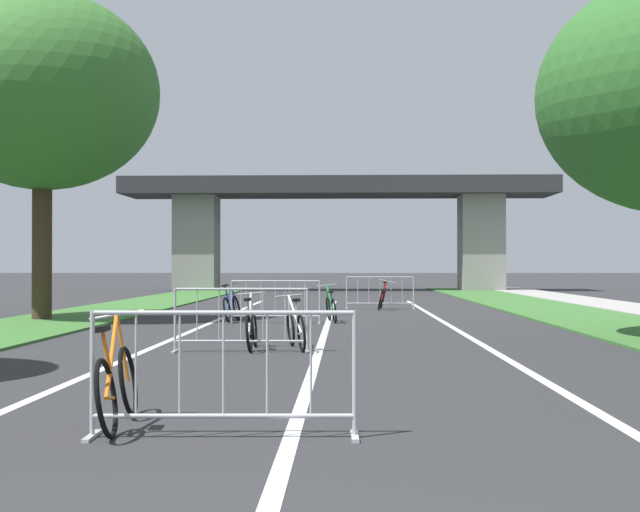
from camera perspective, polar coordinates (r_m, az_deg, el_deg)
name	(u,v)px	position (r m, az deg, el deg)	size (l,w,h in m)	color
grass_verge_left	(95,313)	(25.66, -14.74, -3.71)	(3.18, 54.86, 0.05)	#386B2D
grass_verge_right	(570,314)	(25.42, 16.29, -3.73)	(3.18, 54.86, 0.05)	#386B2D
lane_stripe_center	(325,333)	(18.06, 0.31, -5.11)	(0.14, 31.74, 0.01)	silver
lane_stripe_right_lane	(462,333)	(18.21, 9.44, -5.07)	(0.14, 31.74, 0.01)	silver
lane_stripe_left_lane	(188,332)	(18.36, -8.74, -5.03)	(0.14, 31.74, 0.01)	silver
overpass_bridge	(338,209)	(47.57, 1.21, 3.17)	(23.68, 4.31, 6.19)	#2D2D30
tree_left_maple_mid	(43,92)	(23.45, -17.96, 10.33)	(5.94, 5.94, 8.41)	#3D2D1E
crowd_barrier_nearest	(223,375)	(7.17, -6.44, -7.86)	(2.24, 0.51, 1.05)	#ADADB2
crowd_barrier_second	(241,320)	(14.09, -5.27, -4.29)	(2.23, 0.49, 1.05)	#ADADB2
crowd_barrier_third	(275,302)	(20.96, -2.99, -3.08)	(2.24, 0.51, 1.05)	#ADADB2
crowd_barrier_fourth	(380,293)	(27.82, 4.01, -2.47)	(2.23, 0.45, 1.05)	#ADADB2
bicycle_red_0	(382,298)	(27.36, 4.16, -2.78)	(0.63, 1.69, 0.97)	black
bicycle_orange_1	(117,384)	(7.81, -13.33, -8.30)	(0.53, 1.71, 1.01)	black
bicycle_white_2	(296,328)	(14.54, -1.63, -4.80)	(0.63, 1.71, 0.92)	black
bicycle_green_3	(331,308)	(21.40, 0.74, -3.48)	(0.56, 1.62, 0.95)	black
bicycle_blue_4	(232,307)	(21.59, -5.90, -3.40)	(0.55, 1.73, 1.00)	black
bicycle_silver_5	(251,328)	(14.52, -4.58, -4.81)	(0.48, 1.59, 0.97)	black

